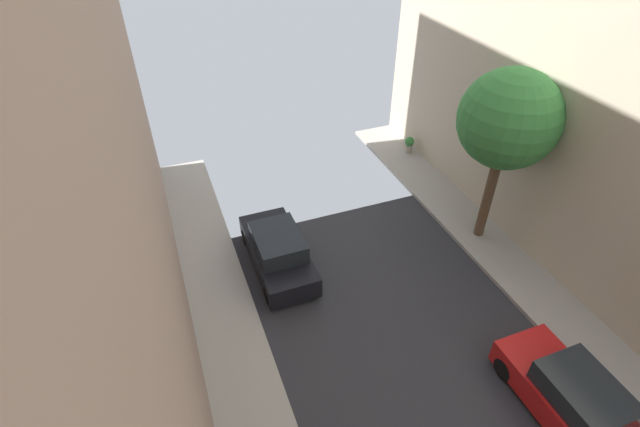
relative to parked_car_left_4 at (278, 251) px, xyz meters
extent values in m
cube|color=black|center=(0.00, 0.04, -0.17)|extent=(1.76, 4.20, 0.76)
cube|color=#1E2328|center=(0.00, -0.11, 0.53)|extent=(1.56, 2.10, 0.64)
cylinder|color=black|center=(-0.78, 1.59, -0.40)|extent=(0.22, 0.64, 0.64)
cylinder|color=black|center=(0.78, 1.59, -0.40)|extent=(0.22, 0.64, 0.64)
cylinder|color=black|center=(-0.78, -1.51, -0.40)|extent=(0.22, 0.64, 0.64)
cylinder|color=black|center=(0.78, -1.51, -0.40)|extent=(0.22, 0.64, 0.64)
cube|color=red|center=(5.40, -8.09, -0.17)|extent=(1.76, 4.20, 0.76)
cube|color=#1E2328|center=(5.40, -8.24, 0.53)|extent=(1.56, 2.10, 0.64)
cylinder|color=black|center=(4.62, -6.54, -0.40)|extent=(0.22, 0.64, 0.64)
cylinder|color=black|center=(6.18, -6.54, -0.40)|extent=(0.22, 0.64, 0.64)
cylinder|color=brown|center=(7.68, -1.17, 1.22)|extent=(0.36, 0.36, 3.58)
sphere|color=#38843D|center=(7.68, -1.17, 4.25)|extent=(3.32, 3.32, 3.32)
cylinder|color=#B2A899|center=(8.25, 5.26, -0.37)|extent=(0.35, 0.35, 0.39)
sphere|color=#38843D|center=(8.25, 5.26, 0.00)|extent=(0.45, 0.45, 0.45)
camera|label=1|loc=(-2.97, -11.88, 11.05)|focal=26.25mm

